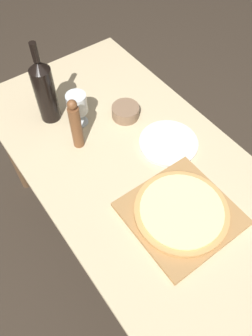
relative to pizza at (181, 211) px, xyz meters
The scene contains 9 objects.
ground_plane 0.83m from the pizza, 86.46° to the left, with size 12.00×12.00×0.00m, color #382D23.
dining_table 0.27m from the pizza, 86.46° to the left, with size 0.81×1.64×0.76m.
cutting_board 0.02m from the pizza, ahead, with size 0.37×0.36×0.02m.
pizza is the anchor object (origin of this frame).
wine_bottle 0.74m from the pizza, 101.25° to the left, with size 0.09×0.09×0.38m.
pepper_mill 0.53m from the pizza, 103.94° to the left, with size 0.05×0.05×0.25m.
wine_glass 0.62m from the pizza, 95.30° to the left, with size 0.09×0.09×0.16m.
small_bowl 0.54m from the pizza, 75.96° to the left, with size 0.12×0.12×0.06m.
dinner_plate 0.34m from the pizza, 57.24° to the left, with size 0.25×0.25×0.01m.
Camera 1 is at (-0.50, -0.57, 1.84)m, focal length 35.00 mm.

